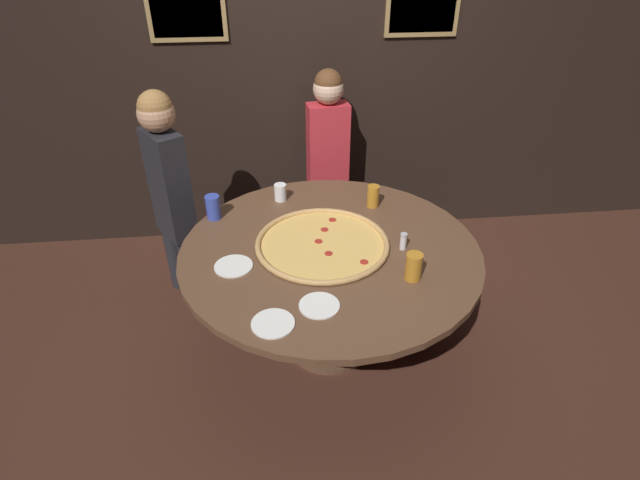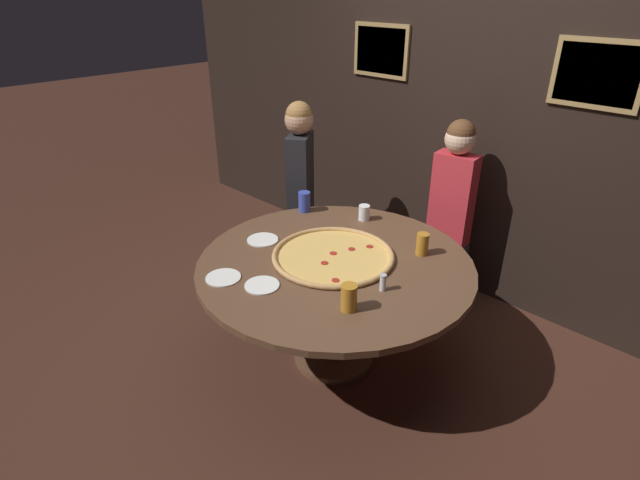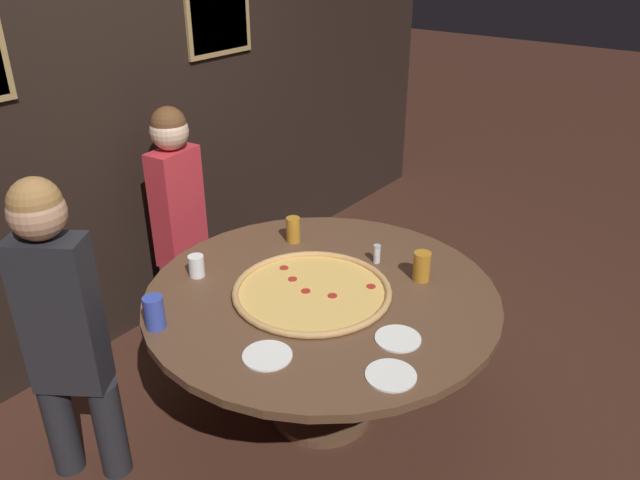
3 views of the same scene
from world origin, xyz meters
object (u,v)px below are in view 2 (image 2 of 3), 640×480
(giant_pizza, at_px, (333,256))
(drink_cup_near_right, at_px, (364,213))
(condiment_shaker, at_px, (383,282))
(drink_cup_near_left, at_px, (304,202))
(drink_cup_by_shaker, at_px, (349,298))
(white_plate_beside_cup, at_px, (223,278))
(drink_cup_centre_back, at_px, (422,244))
(dining_table, at_px, (335,279))
(white_plate_far_back, at_px, (262,285))
(diner_side_right, at_px, (300,182))
(white_plate_right_side, at_px, (263,240))
(diner_centre_back, at_px, (452,204))

(giant_pizza, bearing_deg, drink_cup_near_right, 110.86)
(condiment_shaker, bearing_deg, drink_cup_near_left, 157.26)
(drink_cup_by_shaker, relative_size, drink_cup_near_left, 0.98)
(drink_cup_by_shaker, bearing_deg, white_plate_beside_cup, -159.56)
(giant_pizza, relative_size, drink_cup_centre_back, 5.35)
(dining_table, relative_size, drink_cup_centre_back, 11.91)
(drink_cup_by_shaker, height_order, white_plate_far_back, drink_cup_by_shaker)
(drink_cup_near_left, relative_size, diner_side_right, 0.10)
(giant_pizza, relative_size, white_plate_right_side, 3.70)
(drink_cup_near_right, distance_m, white_plate_far_back, 1.07)
(drink_cup_near_right, height_order, white_plate_beside_cup, drink_cup_near_right)
(white_plate_right_side, height_order, diner_centre_back, diner_centre_back)
(drink_cup_centre_back, distance_m, diner_side_right, 1.28)
(dining_table, xyz_separation_m, drink_cup_near_right, (-0.25, 0.58, 0.18))
(drink_cup_near_right, height_order, white_plate_right_side, drink_cup_near_right)
(dining_table, height_order, condiment_shaker, condiment_shaker)
(dining_table, height_order, drink_cup_by_shaker, drink_cup_by_shaker)
(drink_cup_by_shaker, height_order, drink_cup_near_left, drink_cup_near_left)
(diner_side_right, bearing_deg, white_plate_far_back, -176.55)
(white_plate_beside_cup, relative_size, white_plate_right_side, 0.99)
(diner_side_right, bearing_deg, white_plate_right_side, 175.66)
(drink_cup_by_shaker, distance_m, white_plate_far_back, 0.52)
(diner_centre_back, bearing_deg, drink_cup_centre_back, 100.48)
(white_plate_right_side, xyz_separation_m, condiment_shaker, (0.92, 0.07, 0.05))
(drink_cup_by_shaker, xyz_separation_m, white_plate_right_side, (-0.90, 0.19, -0.07))
(drink_cup_near_right, relative_size, white_plate_beside_cup, 0.54)
(dining_table, distance_m, drink_cup_by_shaker, 0.53)
(white_plate_beside_cup, xyz_separation_m, white_plate_right_side, (-0.19, 0.46, 0.00))
(white_plate_beside_cup, bearing_deg, white_plate_far_back, 24.45)
(dining_table, height_order, drink_cup_near_left, drink_cup_near_left)
(drink_cup_centre_back, height_order, white_plate_right_side, drink_cup_centre_back)
(giant_pizza, relative_size, drink_cup_near_right, 6.91)
(giant_pizza, xyz_separation_m, drink_cup_by_shaker, (0.42, -0.34, 0.06))
(white_plate_far_back, xyz_separation_m, condiment_shaker, (0.51, 0.43, 0.05))
(drink_cup_near_right, bearing_deg, drink_cup_by_shaker, -54.71)
(white_plate_right_side, bearing_deg, dining_table, 13.31)
(drink_cup_centre_back, bearing_deg, drink_cup_near_left, -177.38)
(drink_cup_centre_back, distance_m, white_plate_far_back, 1.01)
(dining_table, relative_size, diner_centre_back, 1.17)
(drink_cup_near_right, height_order, drink_cup_near_left, drink_cup_near_left)
(giant_pizza, xyz_separation_m, diner_side_right, (-0.90, 0.60, 0.07))
(condiment_shaker, height_order, diner_centre_back, diner_centre_back)
(condiment_shaker, distance_m, diner_centre_back, 1.21)
(white_plate_beside_cup, xyz_separation_m, diner_centre_back, (0.45, 1.71, 0.06))
(white_plate_beside_cup, xyz_separation_m, condiment_shaker, (0.73, 0.53, 0.05))
(dining_table, bearing_deg, white_plate_far_back, -102.89)
(drink_cup_by_shaker, relative_size, white_plate_beside_cup, 0.73)
(drink_cup_near_left, height_order, diner_centre_back, diner_centre_back)
(drink_cup_near_right, relative_size, drink_cup_centre_back, 0.77)
(giant_pizza, relative_size, drink_cup_by_shaker, 5.14)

